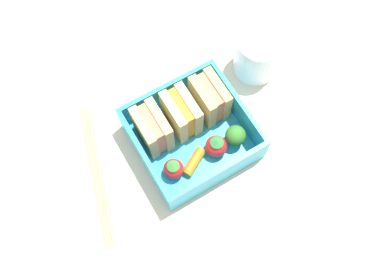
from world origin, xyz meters
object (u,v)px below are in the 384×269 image
at_px(strawberry_left, 174,169).
at_px(drinking_glass, 258,54).
at_px(sandwich_center_left, 181,113).
at_px(carrot_stick_far_left, 194,162).
at_px(broccoli_floret, 236,136).
at_px(sandwich_center, 209,98).
at_px(chopstick_pair, 97,174).
at_px(sandwich_left, 152,129).
at_px(strawberry_far_left, 216,146).

relative_size(strawberry_left, drinking_glass, 0.48).
bearing_deg(strawberry_left, sandwich_center_left, 51.55).
bearing_deg(sandwich_center_left, drinking_glass, 10.76).
xyz_separation_m(carrot_stick_far_left, broccoli_floret, (0.07, -0.00, 0.01)).
height_order(strawberry_left, broccoli_floret, broccoli_floret).
distance_m(sandwich_center, broccoli_floret, 0.06).
height_order(chopstick_pair, drinking_glass, drinking_glass).
distance_m(strawberry_left, chopstick_pair, 0.11).
bearing_deg(sandwich_left, strawberry_left, -91.59).
height_order(carrot_stick_far_left, chopstick_pair, carrot_stick_far_left).
xyz_separation_m(strawberry_far_left, broccoli_floret, (0.03, -0.00, 0.00)).
xyz_separation_m(carrot_stick_far_left, chopstick_pair, (-0.12, 0.06, -0.02)).
height_order(sandwich_center, strawberry_left, sandwich_center).
distance_m(strawberry_far_left, chopstick_pair, 0.17).
relative_size(sandwich_center, drinking_glass, 0.89).
bearing_deg(chopstick_pair, strawberry_left, -30.28).
xyz_separation_m(sandwich_center_left, strawberry_left, (-0.05, -0.06, -0.02)).
relative_size(sandwich_center_left, drinking_glass, 0.89).
bearing_deg(sandwich_center_left, strawberry_left, -128.45).
height_order(sandwich_left, sandwich_center, same).
height_order(carrot_stick_far_left, strawberry_far_left, strawberry_far_left).
relative_size(sandwich_center_left, carrot_stick_far_left, 1.52).
xyz_separation_m(carrot_stick_far_left, drinking_glass, (0.16, 0.09, 0.02)).
distance_m(sandwich_center_left, strawberry_left, 0.08).
height_order(sandwich_center_left, broccoli_floret, sandwich_center_left).
bearing_deg(sandwich_center, sandwich_center_left, 180.00).
bearing_deg(sandwich_center_left, sandwich_left, 180.00).
bearing_deg(sandwich_left, sandwich_center, 0.00).
distance_m(sandwich_left, chopstick_pair, 0.10).
bearing_deg(strawberry_far_left, sandwich_left, 136.87).
height_order(carrot_stick_far_left, drinking_glass, drinking_glass).
distance_m(sandwich_center_left, broccoli_floret, 0.08).
distance_m(sandwich_center_left, sandwich_center, 0.04).
height_order(sandwich_left, sandwich_center_left, same).
bearing_deg(carrot_stick_far_left, strawberry_far_left, 2.08).
xyz_separation_m(carrot_stick_far_left, strawberry_far_left, (0.04, 0.00, 0.01)).
xyz_separation_m(sandwich_left, carrot_stick_far_left, (0.03, -0.06, -0.02)).
xyz_separation_m(sandwich_center_left, strawberry_far_left, (0.02, -0.06, -0.01)).
bearing_deg(carrot_stick_far_left, strawberry_left, 173.99).
relative_size(chopstick_pair, drinking_glass, 2.84).
bearing_deg(broccoli_floret, carrot_stick_far_left, 179.51).
distance_m(sandwich_left, carrot_stick_far_left, 0.07).
bearing_deg(broccoli_floret, chopstick_pair, 162.90).
distance_m(sandwich_left, strawberry_left, 0.06).
bearing_deg(strawberry_left, sandwich_left, 88.41).
distance_m(sandwich_left, sandwich_center_left, 0.04).
distance_m(sandwich_left, broccoli_floret, 0.11).
distance_m(sandwich_center, chopstick_pair, 0.19).
distance_m(carrot_stick_far_left, chopstick_pair, 0.14).
distance_m(strawberry_left, broccoli_floret, 0.10).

